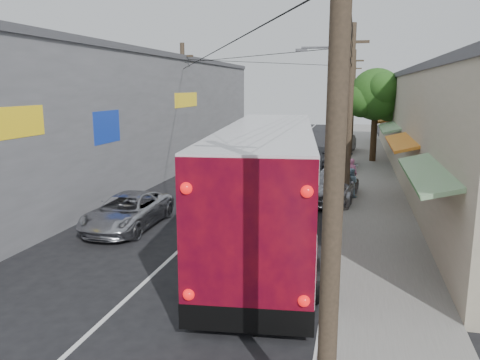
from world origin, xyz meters
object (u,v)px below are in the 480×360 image
object	(u,v)px
jeepney	(128,211)
parked_car_mid	(337,156)
parked_car_far	(343,144)
pedestrian_near	(351,174)
pedestrian_far	(351,183)
parked_suv	(333,185)
coach_bus	(268,181)

from	to	relation	value
jeepney	parked_car_mid	bearing A→B (deg)	64.88
parked_car_mid	parked_car_far	size ratio (longest dim) A/B	1.09
jeepney	pedestrian_near	bearing A→B (deg)	46.05
jeepney	pedestrian_near	xyz separation A→B (m)	(8.22, 8.60, 0.27)
jeepney	parked_car_far	bearing A→B (deg)	72.02
parked_car_mid	pedestrian_far	size ratio (longest dim) A/B	3.46
pedestrian_near	pedestrian_far	world-z (taller)	pedestrian_near
parked_car_far	pedestrian_near	distance (m)	14.63
parked_suv	pedestrian_near	bearing A→B (deg)	75.86
pedestrian_near	parked_car_far	bearing A→B (deg)	-71.58
jeepney	parked_car_far	distance (m)	24.37
parked_suv	parked_car_far	size ratio (longest dim) A/B	1.14
parked_suv	coach_bus	bearing A→B (deg)	-101.17
parked_suv	parked_car_far	world-z (taller)	parked_suv
pedestrian_near	pedestrian_far	size ratio (longest dim) A/B	1.15
coach_bus	parked_car_mid	world-z (taller)	coach_bus
coach_bus	jeepney	size ratio (longest dim) A/B	3.01
pedestrian_far	coach_bus	bearing A→B (deg)	83.22
parked_car_mid	parked_suv	bearing A→B (deg)	-91.06
jeepney	parked_car_far	size ratio (longest dim) A/B	1.06
coach_bus	jeepney	bearing A→B (deg)	173.58
coach_bus	pedestrian_near	distance (m)	9.10
jeepney	parked_suv	xyz separation A→B (m)	(7.42, 6.43, 0.08)
parked_car_mid	parked_car_far	world-z (taller)	parked_car_mid
coach_bus	pedestrian_near	size ratio (longest dim) A/B	8.82
coach_bus	pedestrian_far	distance (m)	7.43
parked_suv	parked_car_mid	bearing A→B (deg)	97.22
parked_car_far	pedestrian_near	bearing A→B (deg)	-79.12
parked_car_far	pedestrian_far	xyz separation A→B (m)	(0.80, -16.43, 0.09)
pedestrian_near	pedestrian_far	bearing A→B (deg)	105.28
parked_car_mid	pedestrian_near	xyz separation A→B (m)	(0.98, -7.01, 0.10)
parked_car_mid	pedestrian_far	bearing A→B (deg)	-85.85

